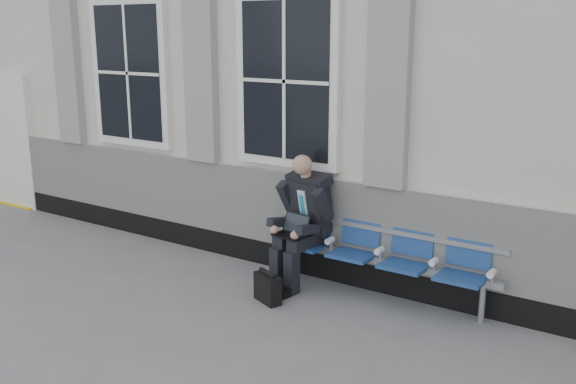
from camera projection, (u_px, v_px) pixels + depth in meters
The scene contains 5 objects.
ground at pixel (183, 304), 6.76m from camera, with size 70.00×70.00×0.00m, color slate.
station_building at pixel (344, 73), 9.03m from camera, with size 14.40×4.40×4.49m.
bench at pixel (382, 249), 6.81m from camera, with size 2.60×0.47×0.91m.
businessman at pixel (303, 216), 7.13m from camera, with size 0.64×0.86×1.49m.
briefcase at pixel (268, 288), 6.78m from camera, with size 0.37×0.26×0.35m.
Camera 1 is at (4.37, -4.62, 2.82)m, focal length 40.00 mm.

